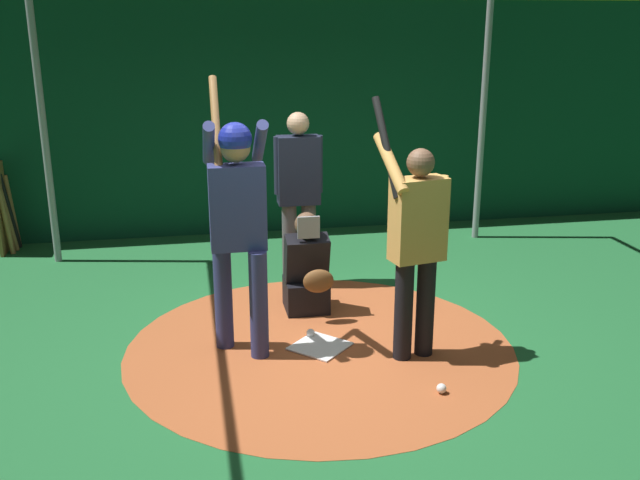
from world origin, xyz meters
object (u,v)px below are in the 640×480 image
at_px(catcher, 307,273).
at_px(baseball_0, 441,388).
at_px(baseball_1, 311,333).
at_px(bat_rack, 6,209).
at_px(home_plate, 320,346).
at_px(batter, 237,215).
at_px(umpire, 299,190).
at_px(visitor, 416,239).

relative_size(catcher, baseball_0, 13.13).
xyz_separation_m(catcher, baseball_1, (0.59, -0.07, -0.34)).
relative_size(catcher, bat_rack, 0.92).
bearing_deg(home_plate, batter, -95.91).
xyz_separation_m(umpire, baseball_0, (2.47, 0.67, -0.97)).
bearing_deg(catcher, home_plate, -2.05).
distance_m(batter, bat_rack, 4.23).
relative_size(batter, baseball_1, 30.05).
height_order(catcher, visitor, visitor).
bearing_deg(baseball_0, catcher, -157.69).
bearing_deg(catcher, bat_rack, -128.94).
distance_m(catcher, baseball_1, 0.69).
xyz_separation_m(catcher, visitor, (1.08, 0.69, 0.62)).
distance_m(batter, baseball_1, 1.29).
distance_m(umpire, baseball_1, 1.65).
distance_m(home_plate, bat_rack, 4.67).
distance_m(catcher, umpire, 0.97).
distance_m(batter, baseball_0, 2.05).
distance_m(home_plate, batter, 1.33).
xyz_separation_m(umpire, visitor, (1.82, 0.64, -0.01)).
relative_size(umpire, baseball_0, 24.13).
height_order(catcher, bat_rack, bat_rack).
relative_size(home_plate, baseball_1, 5.68).
height_order(catcher, baseball_0, catcher).
relative_size(batter, catcher, 2.29).
relative_size(bat_rack, baseball_1, 14.20).
xyz_separation_m(batter, baseball_0, (1.00, 1.39, -1.13)).
bearing_deg(bat_rack, baseball_1, 44.56).
relative_size(umpire, bat_rack, 1.70).
bearing_deg(batter, baseball_0, 54.33).
xyz_separation_m(catcher, baseball_0, (1.73, 0.71, -0.34)).
bearing_deg(batter, bat_rack, -142.75).
bearing_deg(bat_rack, batter, 37.25).
bearing_deg(bat_rack, visitor, 46.67).
xyz_separation_m(bat_rack, baseball_1, (3.18, 3.13, -0.45)).
distance_m(bat_rack, baseball_1, 4.49).
distance_m(umpire, visitor, 1.93).
bearing_deg(baseball_0, batter, -125.67).
xyz_separation_m(home_plate, umpire, (-1.54, 0.07, 1.00)).
relative_size(catcher, umpire, 0.54).
height_order(home_plate, batter, batter).
relative_size(batter, bat_rack, 2.12).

